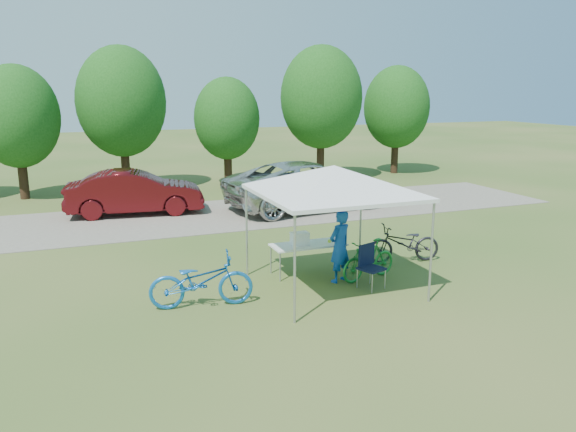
# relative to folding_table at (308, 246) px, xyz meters

# --- Properties ---
(ground) EXTENTS (100.00, 100.00, 0.00)m
(ground) POSITION_rel_folding_table_xyz_m (0.11, -1.10, -0.68)
(ground) COLOR #2D5119
(ground) RESTS_ON ground
(gravel_strip) EXTENTS (24.00, 5.00, 0.02)m
(gravel_strip) POSITION_rel_folding_table_xyz_m (0.11, 6.90, -0.67)
(gravel_strip) COLOR gray
(gravel_strip) RESTS_ON ground
(canopy) EXTENTS (4.53, 4.53, 3.00)m
(canopy) POSITION_rel_folding_table_xyz_m (0.11, -1.10, 1.97)
(canopy) COLOR #A5A5AA
(canopy) RESTS_ON ground
(treeline) EXTENTS (24.89, 4.28, 6.30)m
(treeline) POSITION_rel_folding_table_xyz_m (-0.19, 12.95, 2.85)
(treeline) COLOR #382314
(treeline) RESTS_ON ground
(folding_table) EXTENTS (1.76, 0.73, 0.72)m
(folding_table) POSITION_rel_folding_table_xyz_m (0.00, 0.00, 0.00)
(folding_table) COLOR white
(folding_table) RESTS_ON ground
(folding_chair) EXTENTS (0.62, 0.65, 0.96)m
(folding_chair) POSITION_rel_folding_table_xyz_m (0.88, -1.35, -0.11)
(folding_chair) COLOR black
(folding_chair) RESTS_ON ground
(cooler) EXTENTS (0.42, 0.28, 0.30)m
(cooler) POSITION_rel_folding_table_xyz_m (-0.22, 0.00, 0.20)
(cooler) COLOR white
(cooler) RESTS_ON folding_table
(ice_cream_cup) EXTENTS (0.08, 0.08, 0.06)m
(ice_cream_cup) POSITION_rel_folding_table_xyz_m (0.53, -0.05, 0.07)
(ice_cream_cup) COLOR #D2EC37
(ice_cream_cup) RESTS_ON folding_table
(cyclist) EXTENTS (0.72, 0.60, 1.67)m
(cyclist) POSITION_rel_folding_table_xyz_m (0.43, -0.80, 0.15)
(cyclist) COLOR #1445A2
(cyclist) RESTS_ON ground
(bike_blue) EXTENTS (2.17, 1.03, 1.09)m
(bike_blue) POSITION_rel_folding_table_xyz_m (-2.84, -1.15, -0.13)
(bike_blue) COLOR #1360AD
(bike_blue) RESTS_ON ground
(bike_green) EXTENTS (1.63, 0.83, 0.94)m
(bike_green) POSITION_rel_folding_table_xyz_m (1.12, -0.92, -0.21)
(bike_green) COLOR #1B7C2E
(bike_green) RESTS_ON ground
(bike_dark) EXTENTS (1.96, 0.98, 0.98)m
(bike_dark) POSITION_rel_folding_table_xyz_m (2.61, -0.08, -0.19)
(bike_dark) COLOR black
(bike_dark) RESTS_ON ground
(minivan) EXTENTS (6.48, 3.60, 1.72)m
(minivan) POSITION_rel_folding_table_xyz_m (2.95, 6.82, 0.20)
(minivan) COLOR silver
(minivan) RESTS_ON gravel_strip
(sedan) EXTENTS (4.81, 2.15, 1.53)m
(sedan) POSITION_rel_folding_table_xyz_m (-3.09, 8.09, 0.10)
(sedan) COLOR #500D10
(sedan) RESTS_ON gravel_strip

